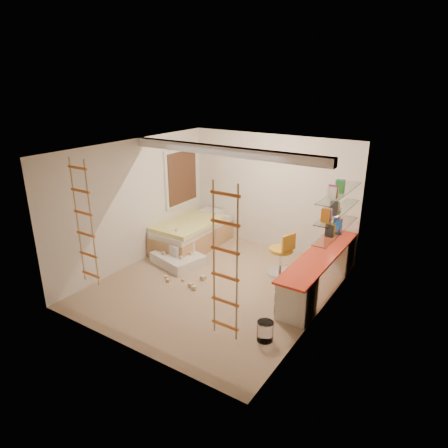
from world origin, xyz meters
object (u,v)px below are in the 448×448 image
Objects in this scene: desk at (319,271)px; bed at (192,234)px; play_platform at (178,255)px; swivel_chair at (281,259)px.

bed is at bearing 173.51° from desk.
play_platform is (0.25, -0.85, -0.16)m from bed.
swivel_chair is (2.33, -0.13, 0.00)m from bed.
desk is 1.40× the size of bed.
desk is at bearing -6.49° from bed.
swivel_chair is at bearing -3.24° from bed.
desk is at bearing -14.99° from swivel_chair.
desk is 3.22m from bed.
play_platform is at bearing -73.30° from bed.
swivel_chair is at bearing 165.01° from desk.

